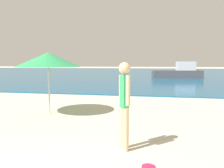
{
  "coord_description": "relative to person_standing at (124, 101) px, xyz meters",
  "views": [
    {
      "loc": [
        1.78,
        -1.18,
        1.74
      ],
      "look_at": [
        0.35,
        6.1,
        1.04
      ],
      "focal_mm": 35.89,
      "sensor_mm": 36.0,
      "label": 1
    }
  ],
  "objects": [
    {
      "name": "water",
      "position": [
        -1.18,
        37.25,
        -0.97
      ],
      "size": [
        160.0,
        60.0,
        0.06
      ],
      "primitive_type": "cube",
      "color": "#14567F",
      "rests_on": "ground"
    },
    {
      "name": "person_standing",
      "position": [
        0.0,
        0.0,
        0.0
      ],
      "size": [
        0.26,
        0.35,
        1.76
      ],
      "rotation": [
        0.0,
        0.0,
        5.29
      ],
      "color": "#DDAD84",
      "rests_on": "ground"
    },
    {
      "name": "frisbee",
      "position": [
        0.51,
        -0.7,
        -0.99
      ],
      "size": [
        0.23,
        0.23,
        0.03
      ],
      "primitive_type": "cylinder",
      "color": "#E51E4C",
      "rests_on": "ground"
    },
    {
      "name": "boat_near",
      "position": [
        3.13,
        21.79,
        -0.3
      ],
      "size": [
        5.61,
        2.45,
        1.84
      ],
      "rotation": [
        0.0,
        0.0,
        3.28
      ],
      "color": "#4C4C51",
      "rests_on": "water"
    },
    {
      "name": "beach_umbrella",
      "position": [
        -2.96,
        2.69,
        0.85
      ],
      "size": [
        2.16,
        2.16,
        2.1
      ],
      "color": "#B7B7BC",
      "rests_on": "ground"
    }
  ]
}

